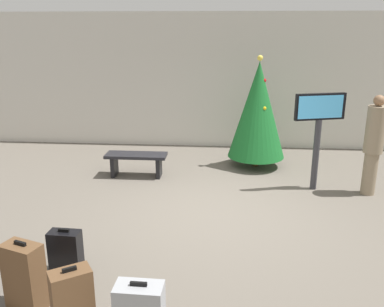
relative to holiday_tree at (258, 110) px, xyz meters
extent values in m
plane|color=#665E54|center=(-0.83, -2.46, -1.27)|extent=(16.00, 16.00, 0.00)
cube|color=beige|center=(-0.83, 1.64, 0.40)|extent=(16.00, 0.20, 3.34)
cylinder|color=#4C3319|center=(0.00, 0.00, -1.15)|extent=(0.12, 0.12, 0.23)
cone|color=#196628|center=(0.00, 0.00, 0.00)|extent=(1.23, 1.23, 2.07)
sphere|color=#F2D84C|center=(0.00, 0.00, 1.09)|extent=(0.12, 0.12, 0.12)
sphere|color=red|center=(0.11, -0.03, 0.64)|extent=(0.08, 0.08, 0.08)
sphere|color=silver|center=(-0.12, 0.14, 0.38)|extent=(0.08, 0.08, 0.08)
sphere|color=blue|center=(0.01, 0.10, 0.70)|extent=(0.08, 0.08, 0.08)
sphere|color=silver|center=(-0.12, 0.14, 0.40)|extent=(0.08, 0.08, 0.08)
sphere|color=yellow|center=(0.12, -0.24, 0.08)|extent=(0.08, 0.08, 0.08)
cylinder|color=#333338|center=(1.02, -1.29, -0.59)|extent=(0.12, 0.12, 1.35)
cube|color=black|center=(1.02, -1.29, 0.33)|extent=(0.94, 0.34, 0.48)
cube|color=#4CB2F2|center=(1.02, -1.33, 0.33)|extent=(0.83, 0.25, 0.41)
cube|color=black|center=(-2.50, -0.86, -0.82)|extent=(1.25, 0.44, 0.06)
cube|color=black|center=(-2.97, -0.86, -1.06)|extent=(0.08, 0.35, 0.42)
cube|color=black|center=(-2.03, -0.86, -1.06)|extent=(0.08, 0.35, 0.42)
cylinder|color=gray|center=(1.98, -1.45, -0.87)|extent=(0.25, 0.25, 0.80)
cylinder|color=gray|center=(1.98, -1.45, -0.04)|extent=(0.43, 0.43, 0.85)
sphere|color=#8C6647|center=(1.98, -1.45, 0.48)|extent=(0.19, 0.19, 0.19)
cube|color=black|center=(-2.65, -4.41, -0.99)|extent=(0.40, 0.23, 0.55)
cube|color=black|center=(-2.65, -4.41, -0.69)|extent=(0.14, 0.04, 0.04)
cube|color=black|center=(-1.48, -5.52, -0.63)|extent=(0.17, 0.03, 0.04)
cube|color=brown|center=(-2.82, -5.13, -0.88)|extent=(0.48, 0.37, 0.77)
cube|color=black|center=(-2.82, -5.13, -0.48)|extent=(0.15, 0.08, 0.04)
cube|color=brown|center=(-2.14, -5.52, -0.90)|extent=(0.45, 0.41, 0.74)
cube|color=black|center=(-2.14, -5.52, -0.51)|extent=(0.13, 0.10, 0.04)
camera|label=1|loc=(-0.70, -8.88, 1.71)|focal=38.87mm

